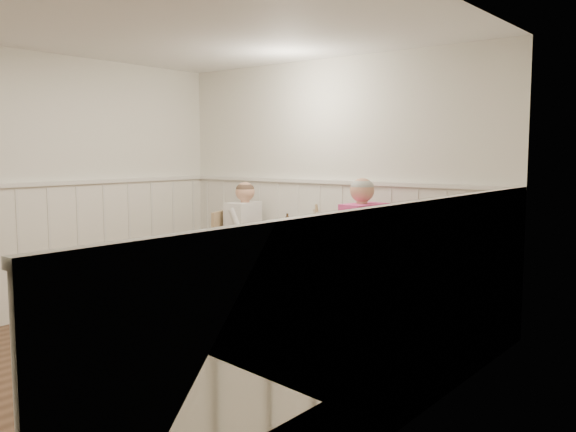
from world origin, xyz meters
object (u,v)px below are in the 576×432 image
object	(u,v)px
chair_left	(233,252)
diner_cream	(246,250)
chair_right	(369,276)
beer_bottle	(287,225)
grass_vase	(315,220)
dining_table	(300,248)
man_in_pink	(360,263)

from	to	relation	value
chair_left	diner_cream	distance (m)	0.15
chair_right	chair_left	xyz separation A→B (m)	(-1.67, -0.09, 0.07)
beer_bottle	grass_vase	bearing A→B (deg)	18.60
diner_cream	grass_vase	world-z (taller)	diner_cream
diner_cream	grass_vase	xyz separation A→B (m)	(0.73, 0.28, 0.35)
dining_table	man_in_pink	bearing A→B (deg)	-4.12
dining_table	diner_cream	xyz separation A→B (m)	(-0.78, 0.03, -0.10)
diner_cream	beer_bottle	distance (m)	0.56
chair_right	chair_left	world-z (taller)	chair_left
diner_cream	grass_vase	size ratio (longest dim) A/B	3.77
man_in_pink	diner_cream	world-z (taller)	man_in_pink
man_in_pink	beer_bottle	world-z (taller)	man_in_pink
chair_left	dining_table	bearing A→B (deg)	7.11
dining_table	beer_bottle	world-z (taller)	beer_bottle
chair_right	diner_cream	bearing A→B (deg)	178.29
dining_table	diner_cream	size ratio (longest dim) A/B	0.76
chair_left	grass_vase	xyz separation A→B (m)	(0.80, 0.42, 0.37)
chair_left	man_in_pink	xyz separation A→B (m)	(1.59, 0.05, 0.06)
man_in_pink	beer_bottle	xyz separation A→B (m)	(-1.09, 0.27, 0.25)
dining_table	chair_left	xyz separation A→B (m)	(-0.84, -0.11, -0.12)
diner_cream	beer_bottle	xyz separation A→B (m)	(0.44, 0.18, 0.29)
dining_table	chair_left	bearing A→B (deg)	-172.89
man_in_pink	chair_right	bearing A→B (deg)	28.56
chair_right	man_in_pink	xyz separation A→B (m)	(-0.07, -0.04, 0.12)
chair_left	diner_cream	size ratio (longest dim) A/B	0.75
man_in_pink	chair_left	bearing A→B (deg)	-178.17
grass_vase	diner_cream	bearing A→B (deg)	-159.22
chair_right	diner_cream	xyz separation A→B (m)	(-1.60, 0.05, 0.09)
beer_bottle	man_in_pink	bearing A→B (deg)	-13.71
chair_left	grass_vase	bearing A→B (deg)	27.52
grass_vase	man_in_pink	bearing A→B (deg)	-24.54
chair_left	diner_cream	bearing A→B (deg)	64.33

